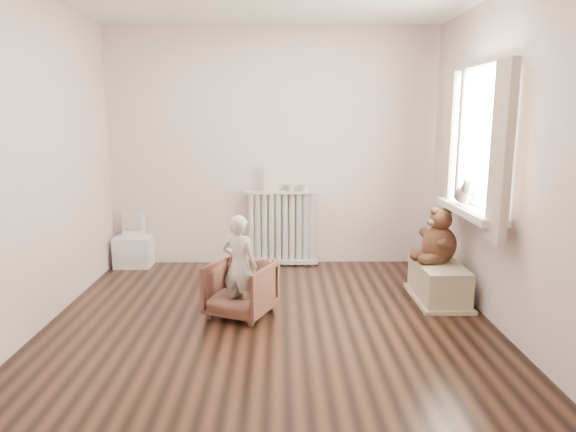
{
  "coord_description": "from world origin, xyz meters",
  "views": [
    {
      "loc": [
        0.08,
        -3.9,
        1.64
      ],
      "look_at": [
        0.15,
        0.45,
        0.8
      ],
      "focal_mm": 32.0,
      "sensor_mm": 36.0,
      "label": 1
    }
  ],
  "objects_px": {
    "radiator": "(282,231)",
    "plush_cat": "(464,193)",
    "armchair": "(241,289)",
    "toy_vanity": "(133,242)",
    "child": "(240,266)",
    "teddy_bear": "(440,226)",
    "toy_bench": "(439,279)"
  },
  "relations": [
    {
      "from": "child",
      "to": "toy_bench",
      "type": "xyz_separation_m",
      "value": [
        1.77,
        0.39,
        -0.25
      ]
    },
    {
      "from": "armchair",
      "to": "plush_cat",
      "type": "bearing_deg",
      "value": 31.03
    },
    {
      "from": "armchair",
      "to": "child",
      "type": "relative_size",
      "value": 0.59
    },
    {
      "from": "toy_vanity",
      "to": "armchair",
      "type": "xyz_separation_m",
      "value": [
        1.3,
        -1.45,
        -0.05
      ]
    },
    {
      "from": "toy_vanity",
      "to": "child",
      "type": "relative_size",
      "value": 0.73
    },
    {
      "from": "radiator",
      "to": "toy_bench",
      "type": "relative_size",
      "value": 1.17
    },
    {
      "from": "radiator",
      "to": "armchair",
      "type": "xyz_separation_m",
      "value": [
        -0.35,
        -1.48,
        -0.16
      ]
    },
    {
      "from": "armchair",
      "to": "radiator",
      "type": "bearing_deg",
      "value": 100.98
    },
    {
      "from": "toy_bench",
      "to": "plush_cat",
      "type": "distance_m",
      "value": 0.82
    },
    {
      "from": "toy_bench",
      "to": "armchair",
      "type": "bearing_deg",
      "value": -169.14
    },
    {
      "from": "toy_vanity",
      "to": "armchair",
      "type": "height_order",
      "value": "toy_vanity"
    },
    {
      "from": "child",
      "to": "radiator",
      "type": "bearing_deg",
      "value": -78.6
    },
    {
      "from": "radiator",
      "to": "child",
      "type": "distance_m",
      "value": 1.57
    },
    {
      "from": "armchair",
      "to": "toy_bench",
      "type": "xyz_separation_m",
      "value": [
        1.77,
        0.34,
        -0.03
      ]
    },
    {
      "from": "toy_bench",
      "to": "teddy_bear",
      "type": "bearing_deg",
      "value": 80.4
    },
    {
      "from": "toy_vanity",
      "to": "toy_bench",
      "type": "xyz_separation_m",
      "value": [
        3.07,
        -1.11,
        -0.08
      ]
    },
    {
      "from": "toy_vanity",
      "to": "plush_cat",
      "type": "relative_size",
      "value": 2.34
    },
    {
      "from": "radiator",
      "to": "toy_vanity",
      "type": "relative_size",
      "value": 1.36
    },
    {
      "from": "armchair",
      "to": "toy_bench",
      "type": "relative_size",
      "value": 0.7
    },
    {
      "from": "radiator",
      "to": "plush_cat",
      "type": "bearing_deg",
      "value": -38.84
    },
    {
      "from": "armchair",
      "to": "child",
      "type": "distance_m",
      "value": 0.22
    },
    {
      "from": "teddy_bear",
      "to": "radiator",
      "type": "bearing_deg",
      "value": 129.4
    },
    {
      "from": "toy_vanity",
      "to": "toy_bench",
      "type": "height_order",
      "value": "toy_vanity"
    },
    {
      "from": "armchair",
      "to": "toy_bench",
      "type": "bearing_deg",
      "value": 35.11
    },
    {
      "from": "radiator",
      "to": "toy_bench",
      "type": "xyz_separation_m",
      "value": [
        1.42,
        -1.14,
        -0.19
      ]
    },
    {
      "from": "plush_cat",
      "to": "child",
      "type": "bearing_deg",
      "value": -168.79
    },
    {
      "from": "teddy_bear",
      "to": "plush_cat",
      "type": "distance_m",
      "value": 0.41
    },
    {
      "from": "radiator",
      "to": "plush_cat",
      "type": "relative_size",
      "value": 3.2
    },
    {
      "from": "toy_vanity",
      "to": "child",
      "type": "bearing_deg",
      "value": -49.17
    },
    {
      "from": "armchair",
      "to": "teddy_bear",
      "type": "bearing_deg",
      "value": 37.77
    },
    {
      "from": "child",
      "to": "plush_cat",
      "type": "relative_size",
      "value": 3.21
    },
    {
      "from": "child",
      "to": "plush_cat",
      "type": "height_order",
      "value": "plush_cat"
    }
  ]
}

